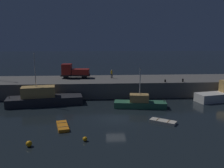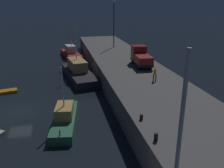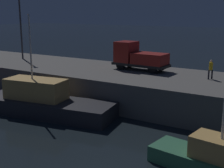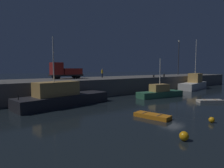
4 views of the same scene
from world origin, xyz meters
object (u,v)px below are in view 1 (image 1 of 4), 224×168
object	(u,v)px
fishing_boat_blue	(43,98)
dinghy_red_small	(63,126)
fishing_boat_orange	(140,103)
mooring_buoy_mid	(29,144)
utility_truck	(74,71)
mooring_buoy_near	(85,139)
bollard_west	(183,80)
dockworker	(112,73)
rowboat_white_mid	(163,122)
bollard_central	(165,81)

from	to	relation	value
fishing_boat_blue	dinghy_red_small	bearing A→B (deg)	-67.42
fishing_boat_orange	dinghy_red_small	size ratio (longest dim) A/B	2.30
fishing_boat_orange	mooring_buoy_mid	size ratio (longest dim) A/B	13.56
mooring_buoy_mid	utility_truck	size ratio (longest dim) A/B	0.10
utility_truck	mooring_buoy_near	bearing A→B (deg)	-82.66
bollard_west	fishing_boat_orange	bearing A→B (deg)	-144.92
dockworker	fishing_boat_blue	bearing A→B (deg)	-143.88
fishing_boat_orange	rowboat_white_mid	distance (m)	7.09
mooring_buoy_mid	dockworker	xyz separation A→B (m)	(9.46, 23.30, 3.34)
mooring_buoy_mid	bollard_west	size ratio (longest dim) A/B	1.02
bollard_central	dinghy_red_small	bearing A→B (deg)	-139.14
mooring_buoy_near	bollard_central	world-z (taller)	bollard_central
dinghy_red_small	dockworker	distance (m)	20.02
rowboat_white_mid	fishing_boat_orange	bearing A→B (deg)	103.51
mooring_buoy_near	mooring_buoy_mid	world-z (taller)	mooring_buoy_mid
fishing_boat_blue	dinghy_red_small	world-z (taller)	fishing_boat_blue
utility_truck	dockworker	xyz separation A→B (m)	(7.13, -0.69, -0.33)
mooring_buoy_near	dockworker	world-z (taller)	dockworker
bollard_west	fishing_boat_blue	bearing A→B (deg)	-171.66
fishing_boat_blue	rowboat_white_mid	size ratio (longest dim) A/B	3.58
bollard_west	dinghy_red_small	bearing A→B (deg)	-144.16
mooring_buoy_mid	fishing_boat_orange	bearing A→B (deg)	44.00
fishing_boat_orange	rowboat_white_mid	world-z (taller)	fishing_boat_orange
fishing_boat_blue	mooring_buoy_near	xyz separation A→B (m)	(7.04, -14.24, -0.80)
rowboat_white_mid	mooring_buoy_mid	size ratio (longest dim) A/B	5.64
dockworker	bollard_west	world-z (taller)	dockworker
dockworker	bollard_central	xyz separation A→B (m)	(8.97, -4.74, -0.72)
fishing_boat_blue	bollard_west	world-z (taller)	fishing_boat_blue
rowboat_white_mid	utility_truck	distance (m)	22.40
mooring_buoy_near	dockworker	distance (m)	23.04
mooring_buoy_near	utility_truck	xyz separation A→B (m)	(-2.98, 23.10, 3.72)
mooring_buoy_mid	utility_truck	xyz separation A→B (m)	(2.34, 23.99, 3.66)
dinghy_red_small	utility_truck	size ratio (longest dim) A/B	0.61
rowboat_white_mid	dinghy_red_small	xyz separation A→B (m)	(-12.06, -0.82, 0.01)
fishing_boat_blue	utility_truck	xyz separation A→B (m)	(4.07, 8.86, 2.92)
rowboat_white_mid	dockworker	distance (m)	18.71
dinghy_red_small	bollard_west	bearing A→B (deg)	35.84
mooring_buoy_near	dockworker	bearing A→B (deg)	79.51
rowboat_white_mid	mooring_buoy_near	bearing A→B (deg)	-152.94
dinghy_red_small	bollard_west	world-z (taller)	bollard_west
fishing_boat_blue	utility_truck	world-z (taller)	fishing_boat_blue
rowboat_white_mid	mooring_buoy_mid	bearing A→B (deg)	-158.86
mooring_buoy_mid	bollard_west	bearing A→B (deg)	40.73
fishing_boat_blue	bollard_west	bearing A→B (deg)	8.34
rowboat_white_mid	bollard_west	distance (m)	14.90
dockworker	bollard_central	size ratio (longest dim) A/B	3.67
fishing_boat_blue	bollard_central	world-z (taller)	fishing_boat_blue
utility_truck	dinghy_red_small	bearing A→B (deg)	-89.34
fishing_boat_orange	mooring_buoy_mid	xyz separation A→B (m)	(-12.97, -12.53, -0.43)
fishing_boat_blue	utility_truck	distance (m)	10.18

